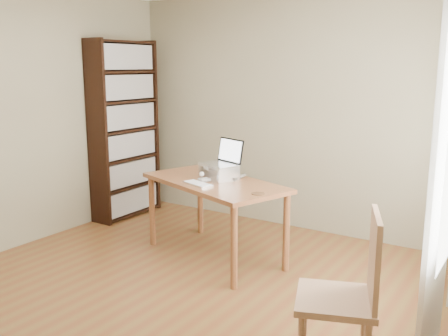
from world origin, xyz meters
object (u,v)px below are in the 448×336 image
Objects in this scene: desk at (214,190)px; keyboard at (198,184)px; laptop at (223,158)px; chair at (349,292)px; bookshelf at (125,130)px; cat at (221,172)px.

keyboard is (-0.03, -0.22, 0.10)m from desk.
laptop is 1.24× the size of keyboard.
laptop reaches higher than chair.
laptop is 2.19m from chair.
keyboard is 0.32× the size of chair.
chair reaches higher than keyboard.
cat is at bearing -14.98° from bookshelf.
desk is 0.19m from cat.
laptop is at bearing 121.94° from chair.
cat is at bearing 100.86° from keyboard.
bookshelf is 3.83m from chair.
laptop reaches higher than desk.
keyboard is at bearing 130.81° from chair.
bookshelf reaches higher than laptop.
chair is at bearing -10.03° from cat.
laptop is (-0.00, 0.14, 0.29)m from desk.
keyboard is 0.34m from cat.
bookshelf is at bearing 172.03° from keyboard.
desk is (1.67, -0.56, -0.39)m from bookshelf.
desk is 0.32m from laptop.
cat is (0.04, 0.33, 0.06)m from keyboard.
desk is at bearing -66.12° from cat.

